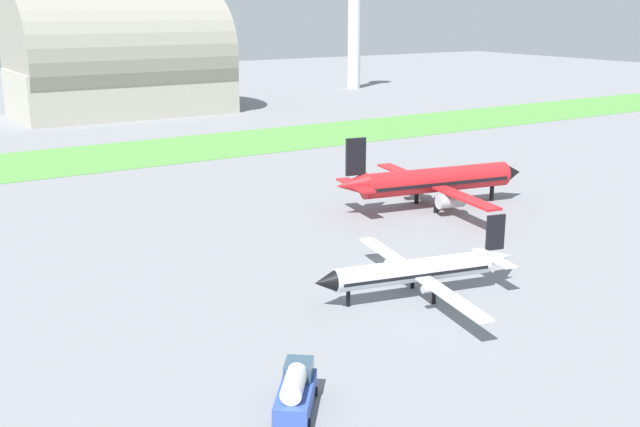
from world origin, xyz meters
TOP-DOWN VIEW (x-y plane):
  - ground_plane at (0.00, 0.00)m, footprint 600.00×600.00m
  - grass_taxiway_strip at (0.00, 78.79)m, footprint 360.00×28.00m
  - airplane_foreground_turboprop at (-2.71, -10.24)m, footprint 21.74×25.24m
  - airplane_midfield_jet at (21.57, 15.88)m, footprint 30.25×30.69m
  - fuel_truck_near_gate at (-24.29, -22.93)m, footprint 5.91×6.59m
  - hangar_distant at (16.31, 136.14)m, footprint 54.47×32.91m
  - control_tower at (105.85, 156.69)m, footprint 8.00×8.00m

SIDE VIEW (x-z plane):
  - ground_plane at x=0.00m, z-range 0.00..0.00m
  - grass_taxiway_strip at x=0.00m, z-range 0.00..0.08m
  - fuel_truck_near_gate at x=-24.29m, z-range -0.06..3.23m
  - airplane_foreground_turboprop at x=-2.71m, z-range -1.02..6.62m
  - airplane_midfield_jet at x=21.57m, z-range -1.52..9.37m
  - hangar_distant at x=16.31m, z-range -3.52..29.39m
  - control_tower at x=105.85m, z-range 3.31..40.76m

